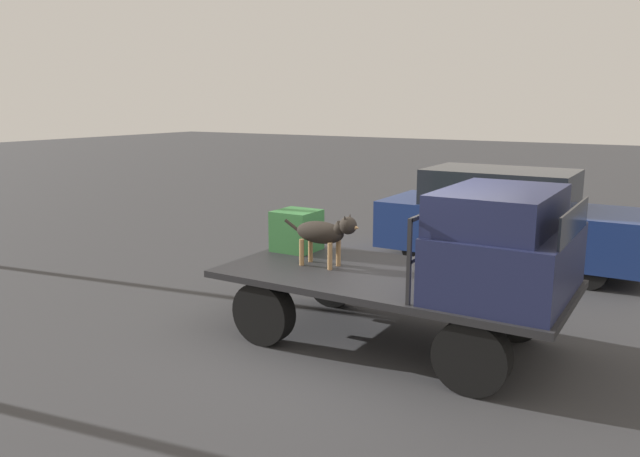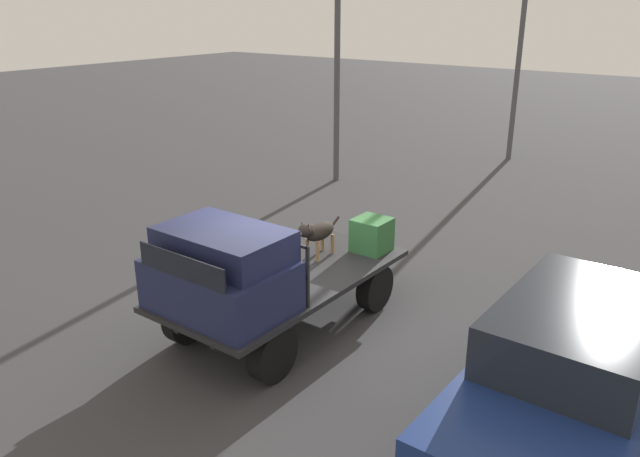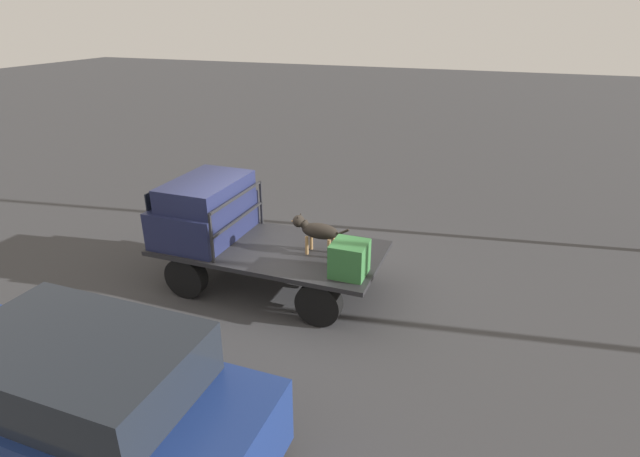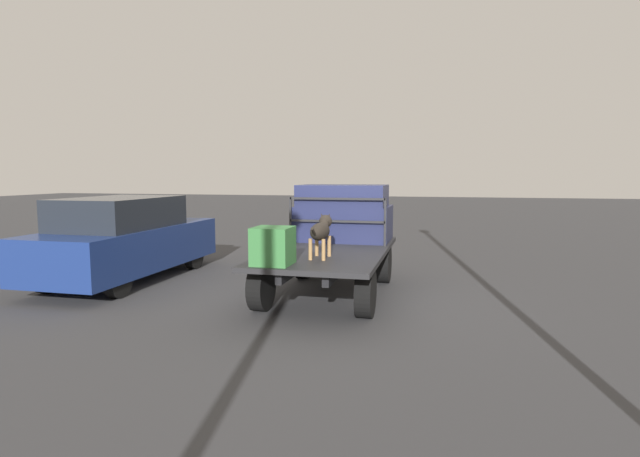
% 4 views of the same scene
% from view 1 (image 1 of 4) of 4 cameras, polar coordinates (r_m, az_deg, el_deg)
% --- Properties ---
extents(ground_plane, '(80.00, 80.00, 0.00)m').
position_cam_1_polar(ground_plane, '(7.70, 6.38, -10.19)').
color(ground_plane, '#38383A').
extents(flatbed_truck, '(4.07, 1.98, 0.82)m').
position_cam_1_polar(flatbed_truck, '(7.50, 6.48, -5.90)').
color(flatbed_truck, black).
rests_on(flatbed_truck, ground).
extents(truck_cab, '(1.31, 1.86, 1.12)m').
position_cam_1_polar(truck_cab, '(6.88, 16.50, -1.42)').
color(truck_cab, '#1E2347').
rests_on(truck_cab, flatbed_truck).
extents(truck_headboard, '(0.04, 1.86, 0.89)m').
position_cam_1_polar(truck_headboard, '(7.07, 11.08, -0.33)').
color(truck_headboard, '#232326').
rests_on(truck_headboard, flatbed_truck).
extents(dog, '(1.07, 0.28, 0.69)m').
position_cam_1_polar(dog, '(7.68, 0.51, -0.37)').
color(dog, '#9E7547').
rests_on(dog, flatbed_truck).
extents(cargo_crate, '(0.56, 0.56, 0.56)m').
position_cam_1_polar(cargo_crate, '(8.57, -2.14, -0.18)').
color(cargo_crate, '#337038').
rests_on(cargo_crate, flatbed_truck).
extents(parked_sedan, '(4.47, 1.75, 1.69)m').
position_cam_1_polar(parked_sedan, '(11.32, 16.83, 0.87)').
color(parked_sedan, black).
rests_on(parked_sedan, ground).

